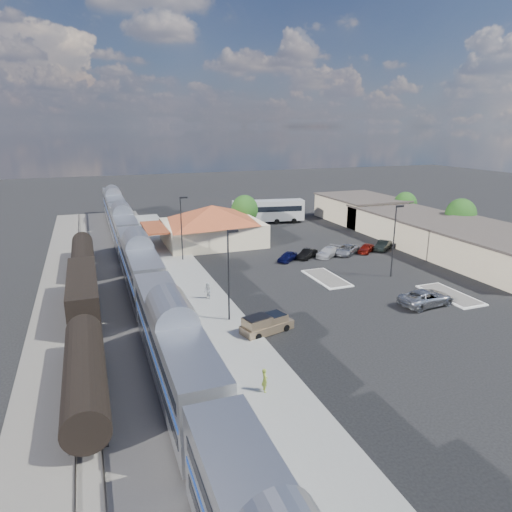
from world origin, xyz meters
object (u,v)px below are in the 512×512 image
object	(u,v)px
station_depot	(212,224)
pickup_truck	(267,324)
coach_bus	(268,210)
suv	(426,298)

from	to	relation	value
station_depot	pickup_truck	xyz separation A→B (m)	(-3.94, -33.56, -2.32)
pickup_truck	coach_bus	distance (m)	49.17
coach_bus	pickup_truck	bearing A→B (deg)	167.03
pickup_truck	suv	xyz separation A→B (m)	(18.04, 0.26, 0.04)
coach_bus	station_depot	bearing A→B (deg)	138.70
station_depot	suv	distance (m)	36.24
pickup_truck	station_depot	bearing A→B (deg)	-21.63
suv	station_depot	bearing A→B (deg)	17.50
station_depot	coach_bus	world-z (taller)	station_depot
station_depot	pickup_truck	world-z (taller)	station_depot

